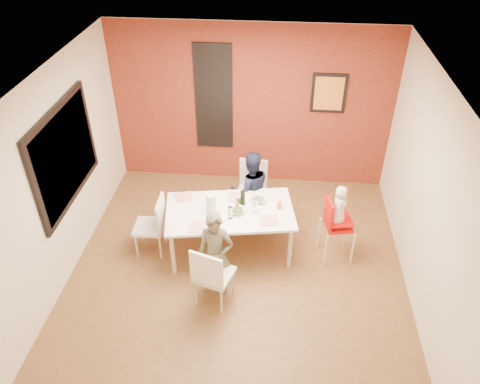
# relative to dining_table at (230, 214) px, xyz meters

# --- Properties ---
(ground) EXTENTS (4.50, 4.50, 0.00)m
(ground) POSITION_rel_dining_table_xyz_m (0.14, -0.33, -0.65)
(ground) COLOR brown
(ground) RESTS_ON ground
(ceiling) EXTENTS (4.50, 4.50, 0.02)m
(ceiling) POSITION_rel_dining_table_xyz_m (0.14, -0.33, 2.05)
(ceiling) COLOR white
(ceiling) RESTS_ON wall_back
(wall_back) EXTENTS (4.50, 0.02, 2.70)m
(wall_back) POSITION_rel_dining_table_xyz_m (0.14, 1.92, 0.70)
(wall_back) COLOR beige
(wall_back) RESTS_ON ground
(wall_front) EXTENTS (4.50, 0.02, 2.70)m
(wall_front) POSITION_rel_dining_table_xyz_m (0.14, -2.58, 0.70)
(wall_front) COLOR beige
(wall_front) RESTS_ON ground
(wall_left) EXTENTS (0.02, 4.50, 2.70)m
(wall_left) POSITION_rel_dining_table_xyz_m (-2.11, -0.33, 0.70)
(wall_left) COLOR beige
(wall_left) RESTS_ON ground
(wall_right) EXTENTS (0.02, 4.50, 2.70)m
(wall_right) POSITION_rel_dining_table_xyz_m (2.39, -0.33, 0.70)
(wall_right) COLOR beige
(wall_right) RESTS_ON ground
(brick_accent_wall) EXTENTS (4.50, 0.02, 2.70)m
(brick_accent_wall) POSITION_rel_dining_table_xyz_m (0.14, 1.90, 0.70)
(brick_accent_wall) COLOR maroon
(brick_accent_wall) RESTS_ON ground
(picture_window_frame) EXTENTS (0.05, 1.70, 1.30)m
(picture_window_frame) POSITION_rel_dining_table_xyz_m (-2.08, -0.13, 0.90)
(picture_window_frame) COLOR black
(picture_window_frame) RESTS_ON wall_left
(picture_window_pane) EXTENTS (0.02, 1.55, 1.15)m
(picture_window_pane) POSITION_rel_dining_table_xyz_m (-2.06, -0.13, 0.90)
(picture_window_pane) COLOR black
(picture_window_pane) RESTS_ON wall_left
(glassblock_strip) EXTENTS (0.55, 0.03, 1.70)m
(glassblock_strip) POSITION_rel_dining_table_xyz_m (-0.46, 1.89, 0.85)
(glassblock_strip) COLOR silver
(glassblock_strip) RESTS_ON wall_back
(glassblock_surround) EXTENTS (0.60, 0.03, 1.76)m
(glassblock_surround) POSITION_rel_dining_table_xyz_m (-0.46, 1.88, 0.85)
(glassblock_surround) COLOR black
(glassblock_surround) RESTS_ON wall_back
(art_print_frame) EXTENTS (0.54, 0.03, 0.64)m
(art_print_frame) POSITION_rel_dining_table_xyz_m (1.34, 1.88, 1.00)
(art_print_frame) COLOR black
(art_print_frame) RESTS_ON wall_back
(art_print_canvas) EXTENTS (0.44, 0.01, 0.54)m
(art_print_canvas) POSITION_rel_dining_table_xyz_m (1.34, 1.87, 1.00)
(art_print_canvas) COLOR orange
(art_print_canvas) RESTS_ON wall_back
(dining_table) EXTENTS (1.86, 1.23, 0.72)m
(dining_table) POSITION_rel_dining_table_xyz_m (0.00, 0.00, 0.00)
(dining_table) COLOR white
(dining_table) RESTS_ON ground
(chair_near) EXTENTS (0.54, 0.54, 0.92)m
(chair_near) POSITION_rel_dining_table_xyz_m (-0.12, -1.02, -0.14)
(chair_near) COLOR white
(chair_near) RESTS_ON ground
(chair_far) EXTENTS (0.47, 0.47, 0.92)m
(chair_far) POSITION_rel_dining_table_xyz_m (0.24, 0.89, -0.14)
(chair_far) COLOR silver
(chair_far) RESTS_ON ground
(chair_left) EXTENTS (0.42, 0.42, 0.89)m
(chair_left) POSITION_rel_dining_table_xyz_m (-1.04, -0.10, -0.16)
(chair_left) COLOR white
(chair_left) RESTS_ON ground
(high_chair) EXTENTS (0.47, 0.47, 0.96)m
(high_chair) POSITION_rel_dining_table_xyz_m (1.43, 0.03, -0.07)
(high_chair) COLOR red
(high_chair) RESTS_ON ground
(child_near) EXTENTS (0.46, 0.31, 1.23)m
(child_near) POSITION_rel_dining_table_xyz_m (-0.09, -0.78, -0.04)
(child_near) COLOR brown
(child_near) RESTS_ON ground
(child_far) EXTENTS (0.72, 0.63, 1.24)m
(child_far) POSITION_rel_dining_table_xyz_m (0.24, 0.65, -0.03)
(child_far) COLOR black
(child_far) RESTS_ON ground
(toddler) EXTENTS (0.24, 0.32, 0.60)m
(toddler) POSITION_rel_dining_table_xyz_m (1.46, 0.03, 0.21)
(toddler) COLOR white
(toddler) RESTS_ON high_chair
(plate_near_left) EXTENTS (0.25, 0.25, 0.01)m
(plate_near_left) POSITION_rel_dining_table_xyz_m (-0.37, -0.40, 0.07)
(plate_near_left) COLOR white
(plate_near_left) RESTS_ON dining_table
(plate_far_mid) EXTENTS (0.26, 0.26, 0.01)m
(plate_far_mid) POSITION_rel_dining_table_xyz_m (0.07, 0.31, 0.07)
(plate_far_mid) COLOR white
(plate_far_mid) RESTS_ON dining_table
(plate_near_right) EXTENTS (0.25, 0.25, 0.01)m
(plate_near_right) POSITION_rel_dining_table_xyz_m (0.53, -0.17, 0.07)
(plate_near_right) COLOR white
(plate_near_right) RESTS_ON dining_table
(plate_far_left) EXTENTS (0.30, 0.30, 0.01)m
(plate_far_left) POSITION_rel_dining_table_xyz_m (-0.68, 0.24, 0.07)
(plate_far_left) COLOR white
(plate_far_left) RESTS_ON dining_table
(salad_bowl_a) EXTENTS (0.29, 0.29, 0.05)m
(salad_bowl_a) POSITION_rel_dining_table_xyz_m (0.11, -0.03, 0.09)
(salad_bowl_a) COLOR white
(salad_bowl_a) RESTS_ON dining_table
(salad_bowl_b) EXTENTS (0.23, 0.23, 0.05)m
(salad_bowl_b) POSITION_rel_dining_table_xyz_m (0.37, 0.24, 0.09)
(salad_bowl_b) COLOR white
(salad_bowl_b) RESTS_ON dining_table
(wine_bottle) EXTENTS (0.07, 0.07, 0.25)m
(wine_bottle) POSITION_rel_dining_table_xyz_m (0.17, 0.11, 0.19)
(wine_bottle) COLOR black
(wine_bottle) RESTS_ON dining_table
(wine_glass_a) EXTENTS (0.06, 0.06, 0.18)m
(wine_glass_a) POSITION_rel_dining_table_xyz_m (0.03, -0.17, 0.15)
(wine_glass_a) COLOR white
(wine_glass_a) RESTS_ON dining_table
(wine_glass_b) EXTENTS (0.08, 0.08, 0.22)m
(wine_glass_b) POSITION_rel_dining_table_xyz_m (0.34, -0.01, 0.18)
(wine_glass_b) COLOR white
(wine_glass_b) RESTS_ON dining_table
(paper_towel_roll) EXTENTS (0.13, 0.13, 0.28)m
(paper_towel_roll) POSITION_rel_dining_table_xyz_m (-0.24, -0.06, 0.21)
(paper_towel_roll) COLOR silver
(paper_towel_roll) RESTS_ON dining_table
(condiment_red) EXTENTS (0.03, 0.03, 0.14)m
(condiment_red) POSITION_rel_dining_table_xyz_m (0.10, 0.01, 0.13)
(condiment_red) COLOR red
(condiment_red) RESTS_ON dining_table
(condiment_green) EXTENTS (0.03, 0.03, 0.13)m
(condiment_green) POSITION_rel_dining_table_xyz_m (0.12, 0.10, 0.13)
(condiment_green) COLOR #2D7226
(condiment_green) RESTS_ON dining_table
(condiment_brown) EXTENTS (0.04, 0.04, 0.14)m
(condiment_brown) POSITION_rel_dining_table_xyz_m (0.10, 0.09, 0.14)
(condiment_brown) COLOR brown
(condiment_brown) RESTS_ON dining_table
(sippy_cup) EXTENTS (0.06, 0.06, 0.11)m
(sippy_cup) POSITION_rel_dining_table_xyz_m (0.66, 0.10, 0.12)
(sippy_cup) COLOR orange
(sippy_cup) RESTS_ON dining_table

